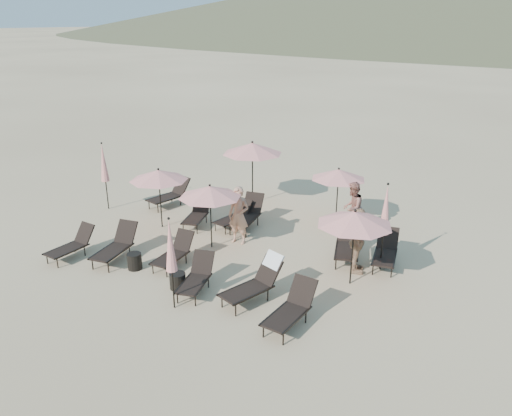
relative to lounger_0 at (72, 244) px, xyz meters
The scene contains 26 objects.
ground 4.56m from the lounger_0, ahead, with size 800.00×800.00×0.00m, color #D6BA8C.
lounger_0 is the anchor object (origin of this frame).
lounger_1 1.39m from the lounger_0, 24.87° to the left, with size 0.98×1.81×0.99m.
lounger_2 3.21m from the lounger_0, 22.09° to the left, with size 0.71×1.58×0.88m.
lounger_3 4.46m from the lounger_0, ahead, with size 1.00×1.64×0.88m.
lounger_4 6.06m from the lounger_0, ahead, with size 1.11×1.87×1.10m.
lounger_5 7.31m from the lounger_0, ahead, with size 0.70×1.69×0.96m.
lounger_6 5.01m from the lounger_0, 95.16° to the left, with size 0.98×1.84×1.00m.
lounger_7 4.30m from the lounger_0, 67.56° to the left, with size 1.06×1.67×0.90m.
lounger_8 5.34m from the lounger_0, 57.98° to the left, with size 0.78×1.56×0.86m.
lounger_9 5.73m from the lounger_0, 55.45° to the left, with size 1.01×1.90×1.04m.
lounger_10 8.28m from the lounger_0, 31.21° to the left, with size 1.23×1.89×1.02m.
lounger_11 9.34m from the lounger_0, 28.64° to the left, with size 0.95×1.72×0.93m.
umbrella_open_0 3.57m from the lounger_0, 77.33° to the left, with size 1.97×1.97×2.12m.
umbrella_open_1 4.44m from the lounger_0, 41.30° to the left, with size 1.95×1.95×2.09m.
umbrella_open_2 8.41m from the lounger_0, 20.38° to the left, with size 2.01×2.01×2.16m.
umbrella_open_3 7.42m from the lounger_0, 73.16° to the left, with size 2.30×2.30×2.48m.
umbrella_open_4 8.89m from the lounger_0, 49.53° to the left, with size 1.89×1.89×2.04m.
umbrella_closed_0 4.70m from the lounger_0, ahead, with size 0.29×0.29×2.44m.
umbrella_closed_1 9.26m from the lounger_0, 26.70° to the left, with size 0.31×0.31×2.62m.
umbrella_closed_2 4.33m from the lounger_0, 122.76° to the left, with size 0.30×0.30×2.58m.
side_table_0 2.20m from the lounger_0, 10.97° to the left, with size 0.42×0.42×0.48m, color black.
side_table_1 3.95m from the lounger_0, ahead, with size 0.43×0.43×0.44m, color black.
beachgoer_a 5.13m from the lounger_0, 43.57° to the left, with size 0.68×0.45×1.87m, color tan.
beachgoer_b 8.96m from the lounger_0, 43.86° to the left, with size 0.86×0.67×1.76m, color #A66555.
beachgoer_c 8.46m from the lounger_0, 25.26° to the left, with size 1.13×0.47×1.92m, color tan.
Camera 1 is at (7.38, -9.17, 6.75)m, focal length 35.00 mm.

